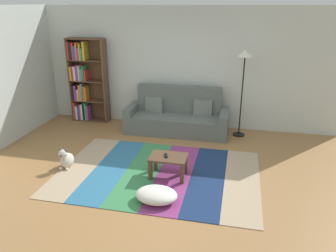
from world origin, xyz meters
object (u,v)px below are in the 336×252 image
(coffee_table, at_px, (168,161))
(standing_lamp, at_px, (244,65))
(tv_remote, at_px, (166,155))
(bookshelf, at_px, (84,82))
(dog, at_px, (66,159))
(couch, at_px, (177,117))
(pouf, at_px, (156,195))

(coffee_table, xyz_separation_m, standing_lamp, (1.12, 2.13, 1.25))
(coffee_table, distance_m, tv_remote, 0.10)
(tv_remote, bearing_deg, coffee_table, -22.66)
(bookshelf, xyz_separation_m, dog, (0.76, -2.41, -0.81))
(couch, distance_m, bookshelf, 2.44)
(pouf, xyz_separation_m, dog, (-1.82, 0.68, 0.05))
(tv_remote, bearing_deg, dog, 164.43)
(coffee_table, height_order, pouf, coffee_table)
(bookshelf, distance_m, tv_remote, 3.51)
(bookshelf, relative_size, tv_remote, 13.23)
(coffee_table, relative_size, pouf, 0.98)
(coffee_table, bearing_deg, couch, 96.99)
(couch, relative_size, coffee_table, 3.71)
(couch, height_order, bookshelf, bookshelf)
(couch, relative_size, standing_lamp, 1.22)
(couch, bearing_deg, dog, -126.47)
(coffee_table, bearing_deg, dog, -177.69)
(coffee_table, bearing_deg, tv_remote, 175.38)
(couch, xyz_separation_m, tv_remote, (0.21, -2.05, 0.05))
(standing_lamp, bearing_deg, tv_remote, -118.61)
(pouf, distance_m, standing_lamp, 3.42)
(bookshelf, relative_size, dog, 4.99)
(bookshelf, distance_m, dog, 2.66)
(couch, xyz_separation_m, standing_lamp, (1.37, 0.07, 1.21))
(dog, xyz_separation_m, standing_lamp, (2.95, 2.20, 1.39))
(dog, xyz_separation_m, tv_remote, (1.79, 0.08, 0.23))
(couch, bearing_deg, pouf, -85.10)
(couch, xyz_separation_m, coffee_table, (0.25, -2.06, -0.04))
(bookshelf, xyz_separation_m, standing_lamp, (3.71, -0.21, 0.58))
(couch, distance_m, dog, 2.66)
(pouf, xyz_separation_m, tv_remote, (-0.03, 0.76, 0.28))
(tv_remote, bearing_deg, pouf, -105.69)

